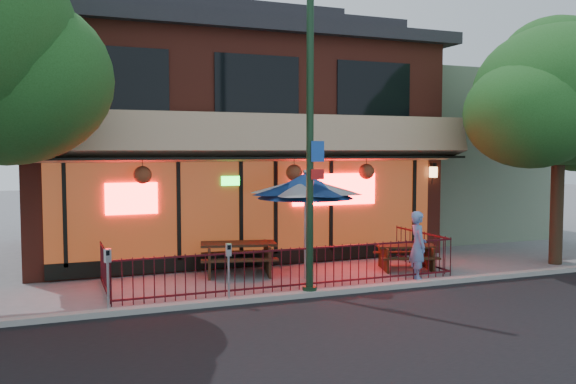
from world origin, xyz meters
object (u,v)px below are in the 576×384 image
Objects in this scene: pedestrian at (418,246)px; picnic_table_left at (238,253)px; picnic_table_right at (406,253)px; street_tree_right at (559,88)px; parking_meter_far at (108,270)px; patio_umbrella at (305,186)px; parking_meter_near at (229,263)px; street_light at (310,154)px.

picnic_table_left is at bearing 74.34° from pedestrian.
street_tree_right is at bearing -9.78° from picnic_table_right.
picnic_table_left is 4.50m from parking_meter_far.
patio_umbrella is 3.37m from parking_meter_near.
street_tree_right reaches higher than street_light.
street_light is 3.77× the size of picnic_table_right.
pedestrian is 1.32× the size of parking_meter_far.
parking_meter_far is (-12.35, -0.99, -4.07)m from street_tree_right.
picnic_table_right is (4.40, -1.05, -0.11)m from picnic_table_left.
street_tree_right is 2.56× the size of patio_umbrella.
parking_meter_near is at bearing 111.15° from pedestrian.
parking_meter_far is (-7.91, -1.75, 0.44)m from picnic_table_right.
street_tree_right is 4.08× the size of pedestrian.
picnic_table_left is (-8.84, 1.81, -4.41)m from street_tree_right.
picnic_table_right is 1.08× the size of pedestrian.
parking_meter_near is 2.43m from parking_meter_far.
patio_umbrella reaches higher than picnic_table_right.
street_light is 1.00× the size of street_tree_right.
street_tree_right is 5.47× the size of parking_meter_near.
street_light is 3.91m from picnic_table_left.
patio_umbrella is at bearing 174.78° from street_tree_right.
pedestrian is at bearing 3.84° from parking_meter_far.
parking_meter_near is (-1.08, -2.88, 0.32)m from picnic_table_left.
patio_umbrella is (0.60, 1.67, -0.81)m from street_light.
street_tree_right is 3.14× the size of picnic_table_left.
pedestrian is at bearing -174.33° from street_tree_right.
street_tree_right is at bearing -5.22° from patio_umbrella.
parking_meter_near is at bearing -161.53° from picnic_table_right.
street_light is at bearing -154.01° from picnic_table_right.
picnic_table_left is 1.30× the size of pedestrian.
picnic_table_left is 4.58m from pedestrian.
picnic_table_right is 8.11m from parking_meter_far.
picnic_table_left is at bearing 140.98° from patio_umbrella.
patio_umbrella is at bearing 18.75° from parking_meter_far.
street_light is at bearing 2.35° from parking_meter_near.
patio_umbrella reaches higher than parking_meter_far.
pedestrian is (3.15, 0.50, -2.29)m from street_light.
picnic_table_right is 0.68× the size of patio_umbrella.
picnic_table_right is 1.40m from pedestrian.
parking_meter_far is at bearing 178.11° from parking_meter_near.
picnic_table_right is at bearing 25.99° from street_light.
street_tree_right is 3.78× the size of picnic_table_right.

